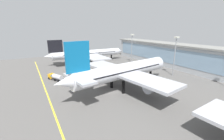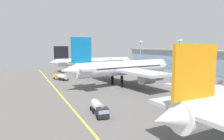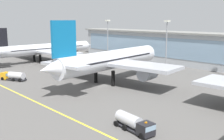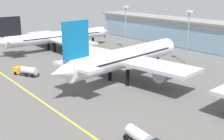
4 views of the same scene
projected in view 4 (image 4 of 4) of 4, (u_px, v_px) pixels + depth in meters
The scene contains 9 objects.
ground_plane at pixel (115, 86), 83.27m from camera, with size 189.80×189.80×0.00m, color #5B5956.
taxiway_centreline_stripe at pixel (45, 104), 70.15m from camera, with size 151.84×0.50×0.01m, color yellow.
terminal_building at pixel (223, 40), 112.07m from camera, with size 138.57×14.00×19.74m.
airliner_near_left at pixel (58, 37), 130.19m from camera, with size 45.81×58.06×16.47m.
airliner_near_right at pixel (126, 58), 86.02m from camera, with size 46.21×54.18×19.90m.
fuel_tanker_truck at pixel (144, 140), 50.45m from camera, with size 9.25×3.72×2.90m.
baggage_tug_near at pixel (26, 71), 93.08m from camera, with size 9.18×6.21×2.90m.
apron_light_mast_west at pixel (125, 20), 130.03m from camera, with size 1.80×1.80×19.84m.
apron_light_mast_east at pixel (188, 28), 104.65m from camera, with size 1.80×1.80×19.76m.
Camera 4 is at (61.26, -49.49, 27.44)m, focal length 45.62 mm.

